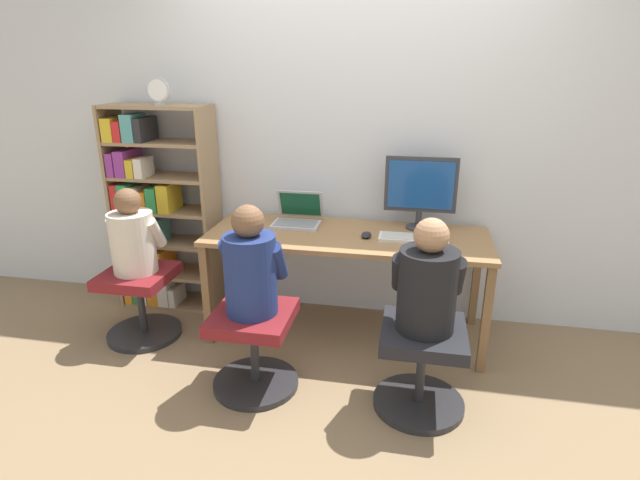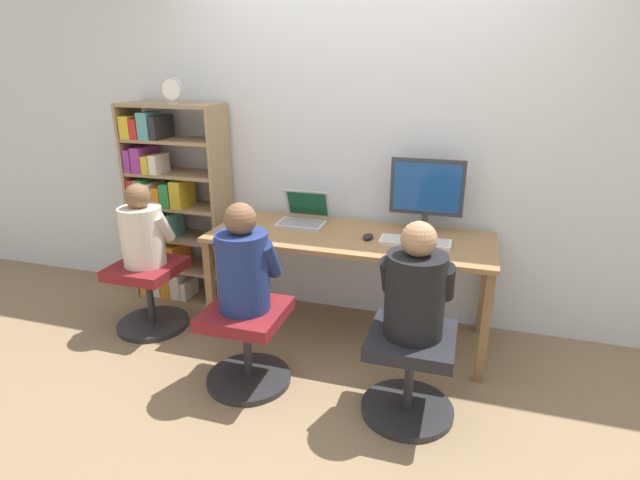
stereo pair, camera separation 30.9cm
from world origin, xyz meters
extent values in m
plane|color=#846B4C|center=(0.00, 0.00, 0.00)|extent=(14.00, 14.00, 0.00)
cube|color=silver|center=(0.00, 0.75, 1.30)|extent=(10.00, 0.05, 2.60)
cube|color=olive|center=(0.00, 0.34, 0.71)|extent=(1.82, 0.68, 0.03)
cube|color=brown|center=(-0.87, 0.04, 0.35)|extent=(0.05, 0.05, 0.69)
cube|color=brown|center=(0.87, 0.04, 0.35)|extent=(0.05, 0.05, 0.69)
cube|color=brown|center=(-0.87, 0.64, 0.35)|extent=(0.05, 0.05, 0.69)
cube|color=brown|center=(0.87, 0.64, 0.35)|extent=(0.05, 0.05, 0.69)
cylinder|color=#333338|center=(0.45, 0.56, 0.73)|extent=(0.16, 0.16, 0.01)
cylinder|color=#333338|center=(0.45, 0.56, 0.79)|extent=(0.04, 0.04, 0.10)
cube|color=#333338|center=(0.45, 0.56, 1.02)|extent=(0.47, 0.02, 0.36)
cube|color=#19478C|center=(0.45, 0.54, 1.02)|extent=(0.42, 0.01, 0.31)
cube|color=#B7B7BC|center=(-0.37, 0.44, 0.73)|extent=(0.32, 0.21, 0.02)
cube|color=gray|center=(-0.37, 0.44, 0.74)|extent=(0.28, 0.17, 0.00)
cube|color=#B7B7BC|center=(-0.37, 0.59, 0.84)|extent=(0.32, 0.08, 0.20)
cube|color=#144C2D|center=(-0.37, 0.58, 0.84)|extent=(0.28, 0.07, 0.17)
cube|color=silver|center=(0.42, 0.31, 0.73)|extent=(0.43, 0.16, 0.02)
cube|color=#BAB8AD|center=(0.42, 0.31, 0.75)|extent=(0.40, 0.13, 0.00)
ellipsoid|color=black|center=(0.13, 0.31, 0.74)|extent=(0.06, 0.11, 0.03)
cylinder|color=#262628|center=(0.51, -0.37, 0.02)|extent=(0.49, 0.49, 0.04)
cylinder|color=#262628|center=(0.51, -0.37, 0.22)|extent=(0.05, 0.05, 0.37)
cube|color=black|center=(0.51, -0.37, 0.44)|extent=(0.43, 0.44, 0.07)
cylinder|color=#262628|center=(-0.42, -0.36, 0.02)|extent=(0.49, 0.49, 0.04)
cylinder|color=#262628|center=(-0.42, -0.36, 0.22)|extent=(0.05, 0.05, 0.37)
cube|color=maroon|center=(-0.42, -0.36, 0.44)|extent=(0.43, 0.44, 0.07)
cylinder|color=black|center=(0.51, -0.37, 0.69)|extent=(0.30, 0.30, 0.43)
sphere|color=#A87A56|center=(0.51, -0.37, 0.99)|extent=(0.17, 0.17, 0.17)
cylinder|color=black|center=(0.37, -0.30, 0.76)|extent=(0.08, 0.19, 0.24)
cylinder|color=black|center=(0.65, -0.30, 0.76)|extent=(0.08, 0.19, 0.24)
cylinder|color=navy|center=(-0.42, -0.36, 0.70)|extent=(0.28, 0.28, 0.44)
sphere|color=brown|center=(-0.42, -0.36, 1.00)|extent=(0.17, 0.17, 0.17)
cylinder|color=navy|center=(-0.56, -0.30, 0.77)|extent=(0.08, 0.20, 0.25)
cylinder|color=navy|center=(-0.29, -0.30, 0.77)|extent=(0.08, 0.20, 0.25)
cube|color=#997A56|center=(-1.74, 0.54, 0.75)|extent=(0.02, 0.31, 1.50)
cube|color=#997A56|center=(-1.01, 0.54, 0.75)|extent=(0.02, 0.31, 1.50)
cube|color=#997A56|center=(-1.38, 0.54, 0.01)|extent=(0.70, 0.30, 0.02)
cube|color=#997A56|center=(-1.38, 0.54, 0.26)|extent=(0.70, 0.30, 0.02)
cube|color=#997A56|center=(-1.38, 0.54, 0.51)|extent=(0.70, 0.30, 0.02)
cube|color=#997A56|center=(-1.38, 0.54, 0.75)|extent=(0.70, 0.30, 0.02)
cube|color=#997A56|center=(-1.38, 0.54, 1.00)|extent=(0.70, 0.30, 0.02)
cube|color=#997A56|center=(-1.38, 0.54, 1.25)|extent=(0.70, 0.30, 0.02)
cube|color=#997A56|center=(-1.38, 0.54, 1.49)|extent=(0.70, 0.30, 0.02)
cube|color=orange|center=(-1.69, 0.51, 0.09)|extent=(0.06, 0.23, 0.12)
cube|color=#2D8C47|center=(-1.63, 0.51, 0.12)|extent=(0.04, 0.22, 0.19)
cube|color=silver|center=(-1.57, 0.52, 0.10)|extent=(0.06, 0.25, 0.16)
cube|color=orange|center=(-1.49, 0.51, 0.11)|extent=(0.09, 0.23, 0.18)
cube|color=silver|center=(-1.40, 0.51, 0.12)|extent=(0.08, 0.24, 0.20)
cube|color=silver|center=(-1.33, 0.50, 0.09)|extent=(0.04, 0.21, 0.14)
cube|color=gold|center=(-1.70, 0.52, 0.37)|extent=(0.04, 0.25, 0.20)
cube|color=silver|center=(-1.64, 0.49, 0.33)|extent=(0.07, 0.18, 0.12)
cube|color=silver|center=(-1.55, 0.50, 0.36)|extent=(0.07, 0.20, 0.18)
cube|color=gold|center=(-1.49, 0.52, 0.36)|extent=(0.05, 0.25, 0.18)
cube|color=orange|center=(-1.42, 0.53, 0.36)|extent=(0.07, 0.26, 0.18)
cube|color=#8C338C|center=(-1.69, 0.49, 0.60)|extent=(0.07, 0.20, 0.17)
cube|color=#2D8C47|center=(-1.62, 0.51, 0.60)|extent=(0.06, 0.23, 0.16)
cube|color=#8C338C|center=(-1.55, 0.50, 0.60)|extent=(0.06, 0.21, 0.17)
cube|color=silver|center=(-1.47, 0.51, 0.60)|extent=(0.07, 0.24, 0.16)
cube|color=teal|center=(-1.41, 0.50, 0.61)|extent=(0.04, 0.21, 0.18)
cube|color=red|center=(-1.69, 0.51, 0.86)|extent=(0.05, 0.23, 0.19)
cube|color=#2D8C47|center=(-1.63, 0.48, 0.86)|extent=(0.08, 0.17, 0.19)
cube|color=silver|center=(-1.56, 0.51, 0.85)|extent=(0.06, 0.22, 0.17)
cube|color=orange|center=(-1.48, 0.51, 0.84)|extent=(0.06, 0.23, 0.15)
cube|color=#2D8C47|center=(-1.41, 0.48, 0.85)|extent=(0.08, 0.17, 0.18)
cube|color=gold|center=(-1.32, 0.51, 0.86)|extent=(0.09, 0.23, 0.20)
cube|color=#8C338C|center=(-1.69, 0.51, 1.09)|extent=(0.05, 0.22, 0.17)
cube|color=#8C338C|center=(-1.62, 0.52, 1.10)|extent=(0.08, 0.26, 0.18)
cube|color=gold|center=(-1.54, 0.48, 1.07)|extent=(0.06, 0.17, 0.13)
cube|color=silver|center=(-1.48, 0.49, 1.08)|extent=(0.06, 0.18, 0.14)
cube|color=gold|center=(-1.68, 0.48, 1.34)|extent=(0.08, 0.18, 0.16)
cube|color=red|center=(-1.61, 0.49, 1.33)|extent=(0.06, 0.19, 0.14)
cube|color=teal|center=(-1.52, 0.49, 1.35)|extent=(0.09, 0.20, 0.19)
cube|color=#262628|center=(-1.45, 0.52, 1.34)|extent=(0.05, 0.25, 0.16)
cube|color=#B2B2B7|center=(-1.29, 0.45, 1.51)|extent=(0.06, 0.03, 0.02)
cylinder|color=#B2B2B7|center=(-1.29, 0.45, 1.60)|extent=(0.16, 0.02, 0.16)
cylinder|color=white|center=(-1.29, 0.44, 1.60)|extent=(0.14, 0.00, 0.14)
cylinder|color=#262628|center=(-1.35, 0.03, 0.02)|extent=(0.49, 0.49, 0.04)
cylinder|color=#262628|center=(-1.35, 0.03, 0.22)|extent=(0.05, 0.05, 0.37)
cube|color=maroon|center=(-1.35, 0.03, 0.44)|extent=(0.43, 0.44, 0.07)
cylinder|color=beige|center=(-1.35, 0.03, 0.68)|extent=(0.28, 0.28, 0.40)
sphere|color=brown|center=(-1.35, 0.03, 0.95)|extent=(0.17, 0.17, 0.17)
cylinder|color=beige|center=(-1.48, 0.09, 0.74)|extent=(0.08, 0.18, 0.23)
cylinder|color=beige|center=(-1.22, 0.09, 0.74)|extent=(0.08, 0.18, 0.23)
camera|label=1|loc=(0.41, -2.70, 1.77)|focal=28.00mm
camera|label=2|loc=(0.71, -2.63, 1.77)|focal=28.00mm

